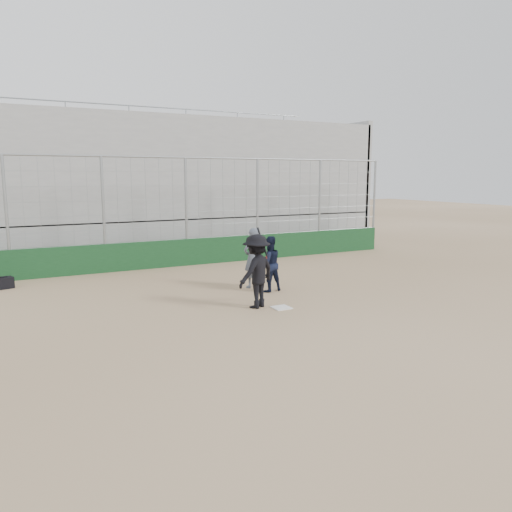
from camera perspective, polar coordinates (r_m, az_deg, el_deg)
name	(u,v)px	position (r m, az deg, el deg)	size (l,w,h in m)	color
ground	(281,308)	(12.84, 2.92, -5.96)	(90.00, 90.00, 0.00)	#7F6345
home_plate	(281,308)	(12.83, 2.92, -5.91)	(0.44, 0.44, 0.02)	white
backstop	(187,240)	(18.91, -7.90, 1.83)	(18.10, 0.25, 4.04)	#113619
bleachers	(149,185)	(23.48, -12.15, 7.95)	(20.25, 6.70, 6.98)	gray
batter_at_plate	(256,271)	(12.69, 0.05, -1.74)	(1.40, 1.15, 2.03)	black
catcher_crouched	(269,273)	(14.49, 1.55, -1.96)	(0.86, 0.70, 1.11)	black
umpire	(253,261)	(14.99, -0.39, -0.56)	(0.66, 0.43, 1.63)	#4B525F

